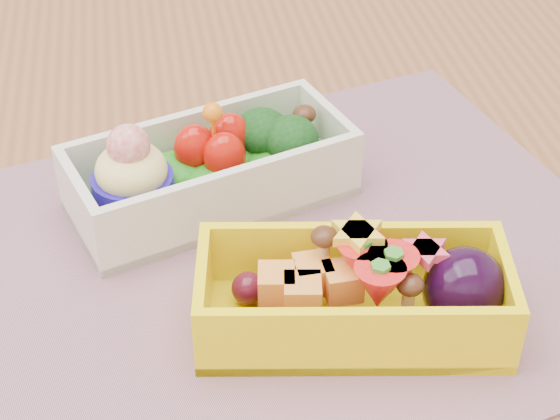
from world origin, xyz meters
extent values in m
cube|color=brown|center=(0.00, 0.00, 0.73)|extent=(1.20, 0.80, 0.04)
cube|color=#9F6E7C|center=(0.01, -0.04, 0.75)|extent=(0.52, 0.44, 0.00)
cube|color=silver|center=(-0.02, 0.04, 0.78)|extent=(0.20, 0.14, 0.05)
ellipsoid|color=green|center=(-0.02, 0.04, 0.77)|extent=(0.19, 0.12, 0.02)
cylinder|color=#20159F|center=(-0.07, 0.02, 0.78)|extent=(0.05, 0.05, 0.03)
sphere|color=red|center=(-0.07, 0.02, 0.82)|extent=(0.03, 0.03, 0.03)
ellipsoid|color=#B71007|center=(-0.03, 0.04, 0.79)|extent=(0.03, 0.02, 0.04)
ellipsoid|color=#B71007|center=(-0.01, 0.03, 0.79)|extent=(0.03, 0.02, 0.04)
ellipsoid|color=#B71007|center=(0.00, 0.05, 0.79)|extent=(0.03, 0.02, 0.04)
sphere|color=orange|center=(-0.01, 0.04, 0.82)|extent=(0.01, 0.01, 0.01)
ellipsoid|color=black|center=(0.02, 0.05, 0.79)|extent=(0.04, 0.04, 0.03)
ellipsoid|color=black|center=(0.04, 0.04, 0.79)|extent=(0.04, 0.04, 0.03)
ellipsoid|color=#3F2111|center=(0.05, 0.07, 0.80)|extent=(0.02, 0.02, 0.01)
cube|color=yellow|center=(0.05, -0.10, 0.78)|extent=(0.19, 0.10, 0.05)
ellipsoid|color=#4A0D20|center=(0.01, -0.10, 0.77)|extent=(0.10, 0.06, 0.02)
cube|color=orange|center=(0.03, -0.09, 0.78)|extent=(0.05, 0.04, 0.02)
cone|color=red|center=(0.06, -0.09, 0.79)|extent=(0.03, 0.03, 0.03)
cone|color=red|center=(0.07, -0.10, 0.79)|extent=(0.03, 0.03, 0.03)
cone|color=red|center=(0.06, -0.11, 0.79)|extent=(0.03, 0.03, 0.03)
cylinder|color=yellow|center=(0.05, -0.08, 0.81)|extent=(0.03, 0.03, 0.01)
cylinder|color=#E53F5B|center=(0.09, -0.10, 0.80)|extent=(0.03, 0.03, 0.01)
ellipsoid|color=#3F2111|center=(0.04, -0.08, 0.79)|extent=(0.02, 0.02, 0.01)
ellipsoid|color=#3F2111|center=(0.08, -0.11, 0.79)|extent=(0.02, 0.02, 0.01)
ellipsoid|color=black|center=(0.11, -0.11, 0.78)|extent=(0.05, 0.05, 0.05)
camera|label=1|loc=(-0.05, -0.46, 1.13)|focal=58.71mm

